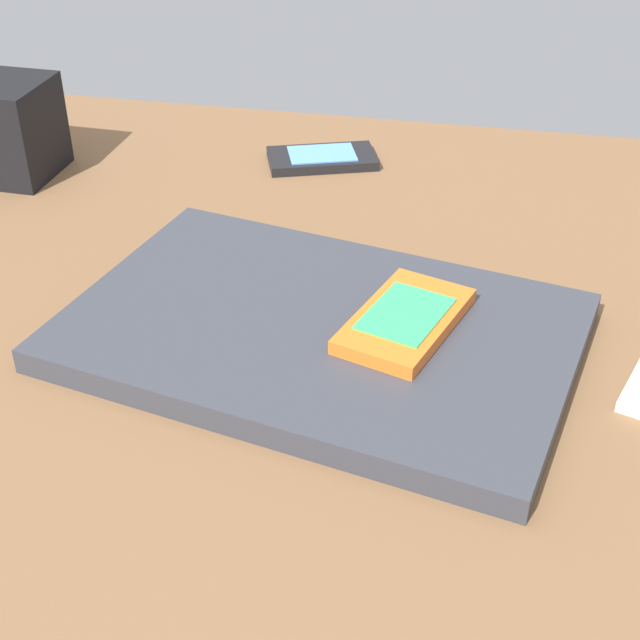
{
  "coord_description": "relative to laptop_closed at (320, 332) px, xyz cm",
  "views": [
    {
      "loc": [
        -19.46,
        57.57,
        41.47
      ],
      "look_at": [
        -8.31,
        4.17,
        5.0
      ],
      "focal_mm": 51.55,
      "sensor_mm": 36.0,
      "label": 1
    }
  ],
  "objects": [
    {
      "name": "desk_surface",
      "position": [
        8.31,
        -4.17,
        -2.45
      ],
      "size": [
        120.0,
        80.0,
        3.0
      ],
      "primitive_type": "cube",
      "color": "brown",
      "rests_on": "ground"
    },
    {
      "name": "cell_phone_on_desk",
      "position": [
        6.29,
        -31.06,
        -0.44
      ],
      "size": [
        12.03,
        9.01,
        1.09
      ],
      "color": "black",
      "rests_on": "desk_surface"
    },
    {
      "name": "cell_phone_on_laptop",
      "position": [
        -6.04,
        -0.54,
        1.51
      ],
      "size": [
        9.37,
        12.55,
        1.2
      ],
      "color": "orange",
      "rests_on": "laptop_closed"
    },
    {
      "name": "laptop_closed",
      "position": [
        0.0,
        0.0,
        0.0
      ],
      "size": [
        39.85,
        30.46,
        1.9
      ],
      "primitive_type": "cube",
      "rotation": [
        0.0,
        0.0,
        -0.21
      ],
      "color": "#33353D",
      "rests_on": "desk_surface"
    }
  ]
}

